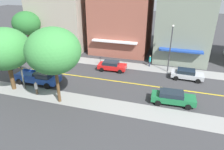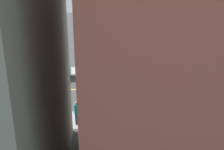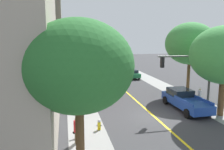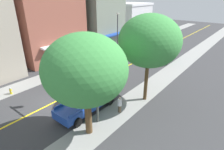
# 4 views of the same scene
# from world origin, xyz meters

# --- Properties ---
(sidewalk_right) EXTENTS (2.72, 126.00, 0.01)m
(sidewalk_right) POSITION_xyz_m (5.95, 0.00, 0.00)
(sidewalk_right) COLOR gray
(sidewalk_right) RESTS_ON ground
(brick_apartment_block) EXTENTS (9.70, 10.58, 14.27)m
(brick_apartment_block) POSITION_xyz_m (-13.00, 8.18, 7.15)
(brick_apartment_block) COLOR #935142
(brick_apartment_block) RESTS_ON ground
(street_tree_left_near) EXTENTS (5.80, 5.80, 7.73)m
(street_tree_left_near) POSITION_xyz_m (5.79, -0.92, 5.24)
(street_tree_left_near) COLOR brown
(street_tree_left_near) RESTS_ON ground
(street_tree_left_far) EXTENTS (5.65, 5.65, 8.42)m
(street_tree_left_far) POSITION_xyz_m (6.72, 6.13, 6.00)
(street_tree_left_far) COLOR brown
(street_tree_left_far) RESTS_ON ground
(parking_meter) EXTENTS (0.12, 0.18, 1.35)m
(parking_meter) POSITION_xyz_m (-5.03, 6.78, 0.89)
(parking_meter) COLOR #4C4C51
(parking_meter) RESTS_ON ground
(traffic_light_mast) EXTENTS (5.15, 0.32, 5.68)m
(traffic_light_mast) POSITION_xyz_m (3.78, 0.44, 3.78)
(traffic_light_mast) COLOR #474C47
(traffic_light_mast) RESTS_ON ground
(street_lamp) EXTENTS (0.70, 0.36, 6.96)m
(street_lamp) POSITION_xyz_m (-5.32, 17.37, 4.26)
(street_lamp) COLOR #38383D
(street_lamp) RESTS_ON ground
(red_sedan_left_curb) EXTENTS (2.19, 4.28, 1.40)m
(red_sedan_left_curb) POSITION_xyz_m (-3.38, 9.25, 0.75)
(red_sedan_left_curb) COLOR red
(red_sedan_left_curb) RESTS_ON ground
(green_sedan_right_curb) EXTENTS (2.18, 4.83, 1.45)m
(green_sedan_right_curb) POSITION_xyz_m (3.40, 18.36, 0.77)
(green_sedan_right_curb) COLOR #196638
(green_sedan_right_curb) RESTS_ON ground
(silver_sedan_left_curb) EXTENTS (2.12, 4.32, 1.40)m
(silver_sedan_left_curb) POSITION_xyz_m (-3.52, 20.02, 0.74)
(silver_sedan_left_curb) COLOR #B7BABF
(silver_sedan_left_curb) RESTS_ON ground
(blue_pickup_truck) EXTENTS (2.35, 6.12, 1.76)m
(blue_pickup_truck) POSITION_xyz_m (3.56, 1.26, 0.89)
(blue_pickup_truck) COLOR #1E429E
(blue_pickup_truck) RESTS_ON ground
(pedestrian_white_shirt) EXTENTS (0.37, 0.37, 1.57)m
(pedestrian_white_shirt) POSITION_xyz_m (6.07, 2.67, 0.82)
(pedestrian_white_shirt) COLOR brown
(pedestrian_white_shirt) RESTS_ON ground
(pedestrian_teal_shirt) EXTENTS (0.34, 0.34, 1.77)m
(pedestrian_teal_shirt) POSITION_xyz_m (-6.62, 14.51, 0.94)
(pedestrian_teal_shirt) COLOR #33384C
(pedestrian_teal_shirt) RESTS_ON ground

